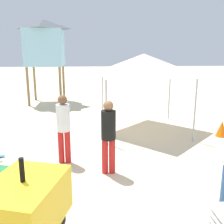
{
  "coord_description": "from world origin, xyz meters",
  "views": [
    {
      "loc": [
        0.75,
        -3.22,
        2.73
      ],
      "look_at": [
        1.26,
        3.52,
        1.1
      ],
      "focal_mm": 42.0,
      "sensor_mm": 36.0,
      "label": 1
    }
  ],
  "objects_px": {
    "lifeguard_tower": "(44,43)",
    "lifeguard_near_left": "(63,125)",
    "traffic_cone_far": "(222,129)",
    "lifeguard_near_center": "(108,133)",
    "popup_canopy": "(144,64)"
  },
  "relations": [
    {
      "from": "lifeguard_near_left",
      "to": "popup_canopy",
      "type": "height_order",
      "value": "popup_canopy"
    },
    {
      "from": "lifeguard_near_center",
      "to": "traffic_cone_far",
      "type": "distance_m",
      "value": 4.46
    },
    {
      "from": "lifeguard_near_left",
      "to": "lifeguard_tower",
      "type": "xyz_separation_m",
      "value": [
        -1.64,
        7.64,
        2.06
      ]
    },
    {
      "from": "popup_canopy",
      "to": "lifeguard_near_left",
      "type": "bearing_deg",
      "value": -132.99
    },
    {
      "from": "lifeguard_near_left",
      "to": "traffic_cone_far",
      "type": "relative_size",
      "value": 3.33
    },
    {
      "from": "lifeguard_near_left",
      "to": "popup_canopy",
      "type": "bearing_deg",
      "value": 47.01
    },
    {
      "from": "lifeguard_near_left",
      "to": "traffic_cone_far",
      "type": "bearing_deg",
      "value": 18.83
    },
    {
      "from": "lifeguard_near_left",
      "to": "traffic_cone_far",
      "type": "height_order",
      "value": "lifeguard_near_left"
    },
    {
      "from": "lifeguard_near_center",
      "to": "popup_canopy",
      "type": "xyz_separation_m",
      "value": [
        1.37,
        3.23,
        1.28
      ]
    },
    {
      "from": "lifeguard_near_left",
      "to": "lifeguard_near_center",
      "type": "relative_size",
      "value": 1.01
    },
    {
      "from": "lifeguard_near_left",
      "to": "popup_canopy",
      "type": "relative_size",
      "value": 0.63
    },
    {
      "from": "lifeguard_near_center",
      "to": "traffic_cone_far",
      "type": "bearing_deg",
      "value": 31.18
    },
    {
      "from": "lifeguard_near_center",
      "to": "lifeguard_tower",
      "type": "bearing_deg",
      "value": 107.92
    },
    {
      "from": "lifeguard_tower",
      "to": "lifeguard_near_left",
      "type": "bearing_deg",
      "value": -77.9
    },
    {
      "from": "popup_canopy",
      "to": "traffic_cone_far",
      "type": "distance_m",
      "value": 3.25
    }
  ]
}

